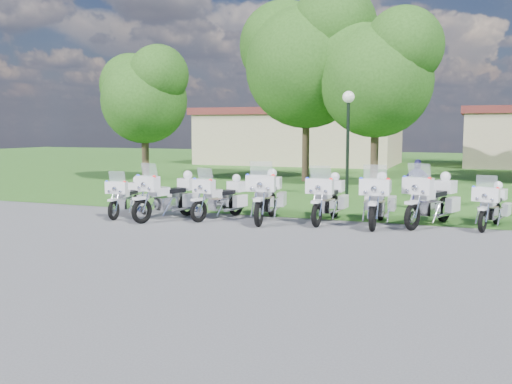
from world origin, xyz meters
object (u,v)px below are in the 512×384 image
(motorcycle_2, at_px, (221,197))
(motorcycle_5, at_px, (378,199))
(bystander_c, at_px, (418,184))
(motorcycle_1, at_px, (169,195))
(motorcycle_0, at_px, (127,196))
(motorcycle_4, at_px, (328,197))
(lamp_post, at_px, (348,118))
(motorcycle_6, at_px, (432,199))
(motorcycle_7, at_px, (492,205))
(motorcycle_3, at_px, (267,195))

(motorcycle_2, xyz_separation_m, motorcycle_5, (4.54, 0.48, 0.07))
(bystander_c, bearing_deg, motorcycle_1, 41.95)
(motorcycle_0, relative_size, motorcycle_4, 0.86)
(motorcycle_5, xyz_separation_m, bystander_c, (0.73, 3.59, 0.10))
(lamp_post, distance_m, bystander_c, 3.87)
(motorcycle_4, height_order, lamp_post, lamp_post)
(motorcycle_6, bearing_deg, motorcycle_7, -150.19)
(motorcycle_3, bearing_deg, motorcycle_0, 0.45)
(motorcycle_0, xyz_separation_m, motorcycle_3, (4.28, 0.67, 0.15))
(motorcycle_1, relative_size, motorcycle_5, 0.95)
(motorcycle_0, distance_m, lamp_post, 8.69)
(motorcycle_1, relative_size, lamp_post, 0.61)
(motorcycle_1, bearing_deg, motorcycle_7, -151.45)
(motorcycle_0, relative_size, motorcycle_3, 0.80)
(motorcycle_0, bearing_deg, motorcycle_7, -177.56)
(motorcycle_2, bearing_deg, motorcycle_0, 28.34)
(motorcycle_1, relative_size, motorcycle_3, 0.93)
(motorcycle_5, bearing_deg, bystander_c, -103.46)
(motorcycle_3, relative_size, motorcycle_6, 1.06)
(motorcycle_6, bearing_deg, motorcycle_2, 30.83)
(motorcycle_5, relative_size, motorcycle_7, 1.20)
(motorcycle_2, bearing_deg, motorcycle_6, -154.32)
(lamp_post, bearing_deg, motorcycle_4, -84.24)
(motorcycle_0, height_order, motorcycle_3, motorcycle_3)
(motorcycle_1, height_order, motorcycle_4, motorcycle_1)
(motorcycle_6, distance_m, lamp_post, 6.31)
(motorcycle_7, bearing_deg, motorcycle_1, 25.66)
(motorcycle_5, distance_m, motorcycle_6, 1.46)
(motorcycle_0, bearing_deg, motorcycle_4, -176.22)
(motorcycle_0, xyz_separation_m, motorcycle_5, (7.41, 1.06, 0.13))
(motorcycle_3, height_order, lamp_post, lamp_post)
(motorcycle_4, relative_size, motorcycle_7, 1.15)
(motorcycle_0, height_order, motorcycle_4, motorcycle_4)
(motorcycle_1, distance_m, motorcycle_3, 2.89)
(motorcycle_1, xyz_separation_m, motorcycle_7, (8.84, 1.78, -0.09))
(motorcycle_0, xyz_separation_m, motorcycle_4, (5.97, 1.13, 0.10))
(motorcycle_4, distance_m, lamp_post, 5.72)
(motorcycle_2, distance_m, bystander_c, 6.66)
(lamp_post, bearing_deg, motorcycle_6, -55.12)
(motorcycle_6, xyz_separation_m, lamp_post, (-3.36, 4.81, 2.32))
(motorcycle_3, relative_size, bystander_c, 1.60)
(bystander_c, bearing_deg, motorcycle_4, 64.91)
(lamp_post, height_order, bystander_c, lamp_post)
(motorcycle_7, bearing_deg, motorcycle_3, 23.96)
(motorcycle_7, distance_m, bystander_c, 3.68)
(motorcycle_7, relative_size, lamp_post, 0.53)
(motorcycle_2, height_order, motorcycle_3, motorcycle_3)
(motorcycle_3, bearing_deg, motorcycle_4, -173.38)
(motorcycle_3, xyz_separation_m, motorcycle_4, (1.69, 0.45, -0.05))
(bystander_c, bearing_deg, motorcycle_0, 36.29)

